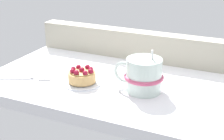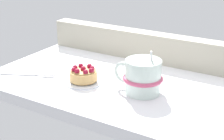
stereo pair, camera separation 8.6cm
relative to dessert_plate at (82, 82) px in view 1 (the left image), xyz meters
The scene contains 6 objects.
ground_plane 9.35cm from the dessert_plate, 43.92° to the left, with size 70.53×43.44×3.24cm, color white.
window_rail_back 26.69cm from the dessert_plate, 75.53° to the left, with size 69.12×5.08×9.10cm, color #B2AD99.
dessert_plate is the anchor object (origin of this frame).
raspberry_tart 2.06cm from the dessert_plate, 33.81° to the right, with size 7.48×7.48×4.04cm.
coffee_mug 17.18cm from the dessert_plate, ahead, with size 13.46×10.24×11.45cm.
dessert_fork 17.79cm from the dessert_plate, 165.30° to the right, with size 16.84×8.82×0.60cm.
Camera 1 is at (35.31, -78.17, 36.98)cm, focal length 53.36 mm.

